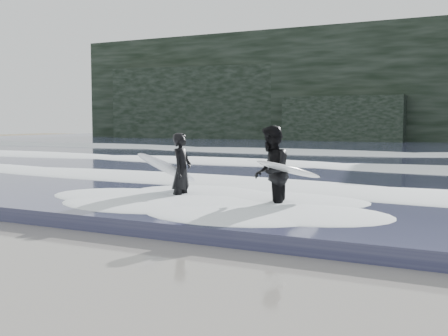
{
  "coord_description": "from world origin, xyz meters",
  "views": [
    {
      "loc": [
        4.6,
        -4.83,
        2.04
      ],
      "look_at": [
        -0.98,
        5.98,
        1.0
      ],
      "focal_mm": 45.0,
      "sensor_mm": 36.0,
      "label": 1
    }
  ],
  "objects": [
    {
      "name": "foam_far",
      "position": [
        0.0,
        25.0,
        0.45
      ],
      "size": [
        60.0,
        4.8,
        0.3
      ],
      "primitive_type": "ellipsoid",
      "color": "white",
      "rests_on": "sea"
    },
    {
      "name": "foam_near",
      "position": [
        0.0,
        9.0,
        0.4
      ],
      "size": [
        60.0,
        3.2,
        0.2
      ],
      "primitive_type": "ellipsoid",
      "color": "white",
      "rests_on": "sea"
    },
    {
      "name": "sea",
      "position": [
        0.0,
        29.0,
        0.15
      ],
      "size": [
        90.0,
        52.0,
        0.3
      ],
      "primitive_type": "cube",
      "color": "#343655",
      "rests_on": "ground"
    },
    {
      "name": "surfer_left",
      "position": [
        -2.25,
        6.14,
        0.88
      ],
      "size": [
        1.0,
        2.22,
        1.75
      ],
      "color": "black",
      "rests_on": "ground"
    },
    {
      "name": "ground",
      "position": [
        0.0,
        0.0,
        0.0
      ],
      "size": [
        120.0,
        120.0,
        0.0
      ],
      "primitive_type": "plane",
      "color": "olive",
      "rests_on": "ground"
    },
    {
      "name": "foam_mid",
      "position": [
        0.0,
        16.0,
        0.42
      ],
      "size": [
        60.0,
        4.0,
        0.24
      ],
      "primitive_type": "ellipsoid",
      "color": "white",
      "rests_on": "sea"
    },
    {
      "name": "surfer_right",
      "position": [
        0.23,
        5.84,
        0.97
      ],
      "size": [
        1.43,
        2.25,
        1.93
      ],
      "color": "black",
      "rests_on": "ground"
    }
  ]
}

